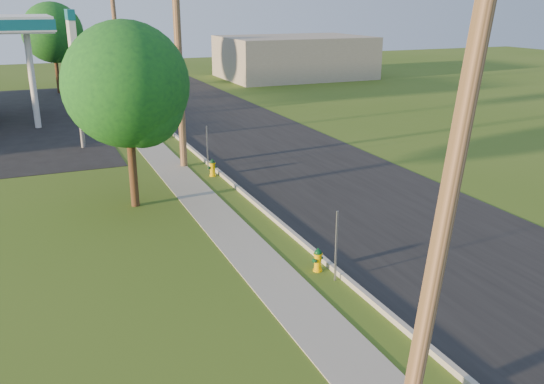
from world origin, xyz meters
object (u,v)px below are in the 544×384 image
(utility_pole_far, at_px, (116,37))
(price_pylon, at_px, (72,39))
(tree_lot, at_px, (54,35))
(hydrant_near, at_px, (318,260))
(hydrant_mid, at_px, (213,168))
(tree_verge, at_px, (130,90))
(utility_pole_mid, at_px, (179,56))
(utility_pole_near, at_px, (456,157))
(hydrant_far, at_px, (159,122))

(utility_pole_far, height_order, price_pylon, utility_pole_far)
(tree_lot, height_order, hydrant_near, tree_lot)
(hydrant_mid, bearing_deg, tree_verge, -144.41)
(utility_pole_mid, xyz_separation_m, tree_lot, (-3.73, 25.90, -0.28))
(utility_pole_mid, xyz_separation_m, hydrant_near, (0.69, -12.10, -4.62))
(hydrant_near, relative_size, hydrant_mid, 0.90)
(utility_pole_mid, bearing_deg, hydrant_mid, -70.00)
(tree_verge, bearing_deg, utility_pole_near, -77.57)
(hydrant_near, xyz_separation_m, hydrant_mid, (0.06, 10.05, 0.04))
(hydrant_far, bearing_deg, utility_pole_far, 94.54)
(hydrant_near, bearing_deg, hydrant_far, 89.87)
(price_pylon, xyz_separation_m, tree_verge, (0.96, -10.18, -1.16))
(hydrant_near, bearing_deg, hydrant_mid, 89.67)
(utility_pole_far, bearing_deg, hydrant_far, -85.46)
(utility_pole_far, xyz_separation_m, hydrant_mid, (0.74, -20.04, -4.43))
(utility_pole_mid, distance_m, hydrant_near, 12.97)
(hydrant_far, bearing_deg, hydrant_mid, -89.95)
(hydrant_mid, distance_m, hydrant_far, 10.79)
(utility_pole_mid, distance_m, tree_lot, 26.17)
(tree_lot, xyz_separation_m, hydrant_far, (4.46, -17.15, -4.29))
(price_pylon, relative_size, hydrant_mid, 8.96)
(tree_lot, bearing_deg, utility_pole_near, -85.14)
(price_pylon, height_order, hydrant_far, price_pylon)
(utility_pole_far, bearing_deg, utility_pole_near, -90.00)
(tree_lot, xyz_separation_m, hydrant_mid, (4.47, -27.95, -4.30))
(tree_verge, xyz_separation_m, hydrant_mid, (3.68, 2.63, -3.90))
(tree_lot, bearing_deg, hydrant_mid, -80.91)
(hydrant_far, bearing_deg, tree_lot, 104.59)
(tree_verge, height_order, hydrant_near, tree_verge)
(utility_pole_mid, bearing_deg, price_pylon, 125.34)
(utility_pole_far, height_order, tree_lot, utility_pole_far)
(hydrant_mid, xyz_separation_m, hydrant_far, (-0.01, 10.79, 0.01))
(tree_verge, bearing_deg, hydrant_mid, 35.59)
(utility_pole_mid, height_order, utility_pole_far, utility_pole_mid)
(price_pylon, relative_size, hydrant_far, 8.84)
(utility_pole_mid, relative_size, utility_pole_far, 1.03)
(utility_pole_mid, xyz_separation_m, utility_pole_far, (0.00, 18.00, -0.15))
(price_pylon, xyz_separation_m, hydrant_far, (4.63, 3.25, -5.05))
(tree_verge, relative_size, hydrant_far, 8.57)
(price_pylon, distance_m, hydrant_near, 18.88)
(utility_pole_near, height_order, hydrant_near, utility_pole_near)
(utility_pole_near, bearing_deg, hydrant_far, 88.43)
(utility_pole_near, height_order, utility_pole_far, utility_pole_far)
(utility_pole_mid, height_order, hydrant_mid, utility_pole_mid)
(utility_pole_near, distance_m, utility_pole_far, 36.00)
(utility_pole_mid, bearing_deg, utility_pole_near, -90.00)
(utility_pole_near, distance_m, tree_lot, 44.06)
(utility_pole_near, xyz_separation_m, tree_verge, (-2.94, 13.32, -0.53))
(price_pylon, bearing_deg, hydrant_near, -75.39)
(utility_pole_near, distance_m, utility_pole_mid, 18.00)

